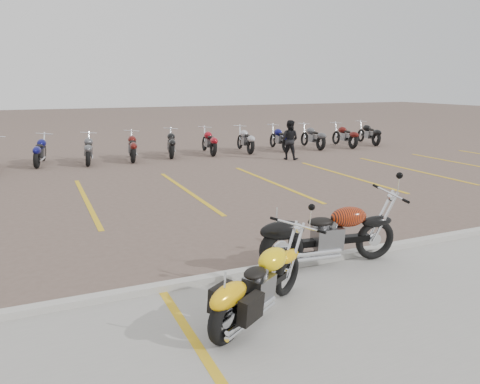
% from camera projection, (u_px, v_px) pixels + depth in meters
% --- Properties ---
extents(ground, '(100.00, 100.00, 0.00)m').
position_uv_depth(ground, '(248.00, 232.00, 9.46)').
color(ground, brown).
rests_on(ground, ground).
extents(concrete_apron, '(60.00, 5.00, 0.01)m').
position_uv_depth(concrete_apron, '(410.00, 342.00, 5.45)').
color(concrete_apron, '#9E9B93').
rests_on(concrete_apron, ground).
extents(curb, '(60.00, 0.18, 0.12)m').
position_uv_depth(curb, '(299.00, 263.00, 7.66)').
color(curb, '#ADAAA3').
rests_on(curb, ground).
extents(parking_stripes, '(38.00, 5.50, 0.01)m').
position_uv_depth(parking_stripes, '(188.00, 191.00, 13.02)').
color(parking_stripes, gold).
rests_on(parking_stripes, ground).
extents(yellow_cruiser, '(1.83, 1.25, 0.86)m').
position_uv_depth(yellow_cruiser, '(256.00, 288.00, 5.89)').
color(yellow_cruiser, black).
rests_on(yellow_cruiser, ground).
extents(flame_cruiser, '(2.41, 0.49, 0.99)m').
position_uv_depth(flame_cruiser, '(326.00, 237.00, 7.60)').
color(flame_cruiser, black).
rests_on(flame_cruiser, ground).
extents(person_b, '(0.94, 0.94, 1.54)m').
position_uv_depth(person_b, '(289.00, 140.00, 18.25)').
color(person_b, black).
rests_on(person_b, ground).
extents(bg_bike_row, '(20.70, 2.07, 1.10)m').
position_uv_depth(bg_bike_row, '(172.00, 144.00, 18.86)').
color(bg_bike_row, black).
rests_on(bg_bike_row, ground).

